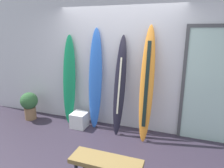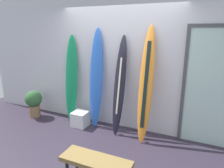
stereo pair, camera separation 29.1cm
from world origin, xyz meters
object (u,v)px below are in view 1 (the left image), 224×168
surfboard_charcoal (120,87)px  surfboard_sunset (147,85)px  bench (106,164)px  display_block_left (79,120)px  glass_door (215,85)px  potted_plant (29,104)px  surfboard_cobalt (95,79)px  surfboard_emerald (69,81)px

surfboard_charcoal → surfboard_sunset: surfboard_sunset is taller
bench → display_block_left: bearing=128.8°
glass_door → potted_plant: 3.95m
surfboard_cobalt → surfboard_charcoal: 0.57m
surfboard_cobalt → surfboard_charcoal: (0.56, -0.08, -0.08)m
surfboard_emerald → bench: bearing=-47.9°
surfboard_sunset → surfboard_emerald: bearing=176.4°
surfboard_emerald → display_block_left: surfboard_emerald is taller
surfboard_emerald → surfboard_charcoal: 1.19m
glass_door → surfboard_sunset: bearing=-167.1°
surfboard_sunset → potted_plant: bearing=-177.8°
surfboard_sunset → bench: (-0.20, -1.58, -0.64)m
display_block_left → surfboard_sunset: bearing=2.9°
surfboard_charcoal → glass_door: size_ratio=0.91×
surfboard_emerald → bench: surfboard_emerald is taller
surfboard_cobalt → glass_door: glass_door is taller
surfboard_cobalt → surfboard_sunset: bearing=-6.0°
surfboard_charcoal → potted_plant: surfboard_charcoal is taller
surfboard_sunset → display_block_left: (-1.41, -0.07, -0.90)m
surfboard_sunset → bench: bearing=-97.2°
surfboard_sunset → glass_door: size_ratio=1.00×
surfboard_cobalt → surfboard_sunset: 1.10m
surfboard_emerald → potted_plant: surfboard_emerald is taller
display_block_left → glass_door: glass_door is taller
surfboard_cobalt → glass_door: (2.26, 0.15, 0.06)m
surfboard_charcoal → display_block_left: (-0.87, -0.11, -0.81)m
potted_plant → bench: (2.50, -1.47, 0.04)m
surfboard_charcoal → glass_door: (1.71, 0.23, 0.14)m
surfboard_emerald → display_block_left: (0.31, -0.18, -0.80)m
surfboard_cobalt → surfboard_charcoal: surfboard_cobalt is taller
surfboard_cobalt → surfboard_sunset: (1.10, -0.11, 0.02)m
surfboard_charcoal → glass_door: 1.73m
surfboard_sunset → potted_plant: (-2.70, -0.10, -0.68)m
surfboard_emerald → potted_plant: size_ratio=3.00×
bench → potted_plant: bearing=149.5°
display_block_left → bench: bearing=-51.2°
surfboard_emerald → surfboard_charcoal: surfboard_charcoal is taller
display_block_left → potted_plant: 1.31m
potted_plant → surfboard_sunset: bearing=2.2°
surfboard_charcoal → display_block_left: surfboard_charcoal is taller
surfboard_cobalt → surfboard_sunset: size_ratio=0.97×
display_block_left → potted_plant: bearing=-178.6°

